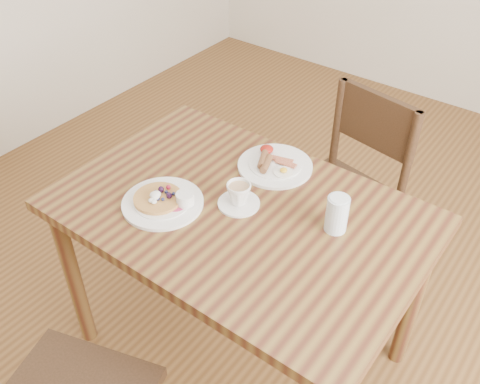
% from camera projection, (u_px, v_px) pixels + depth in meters
% --- Properties ---
extents(ground, '(5.00, 5.00, 0.00)m').
position_uv_depth(ground, '(240.00, 345.00, 2.22)').
color(ground, brown).
rests_on(ground, ground).
extents(dining_table, '(1.20, 0.80, 0.75)m').
position_uv_depth(dining_table, '(240.00, 231.00, 1.81)').
color(dining_table, brown).
rests_on(dining_table, ground).
extents(chair_far, '(0.49, 0.49, 0.88)m').
position_uv_depth(chair_far, '(347.00, 187.00, 2.25)').
color(chair_far, '#3E2516').
rests_on(chair_far, ground).
extents(pancake_plate, '(0.27, 0.27, 0.06)m').
position_uv_depth(pancake_plate, '(164.00, 201.00, 1.76)').
color(pancake_plate, white).
rests_on(pancake_plate, dining_table).
extents(breakfast_plate, '(0.27, 0.27, 0.04)m').
position_uv_depth(breakfast_plate, '(274.00, 164.00, 1.92)').
color(breakfast_plate, white).
rests_on(breakfast_plate, dining_table).
extents(teacup_saucer, '(0.14, 0.14, 0.08)m').
position_uv_depth(teacup_saucer, '(239.00, 196.00, 1.74)').
color(teacup_saucer, white).
rests_on(teacup_saucer, dining_table).
extents(water_glass, '(0.07, 0.07, 0.12)m').
position_uv_depth(water_glass, '(337.00, 214.00, 1.64)').
color(water_glass, silver).
rests_on(water_glass, dining_table).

